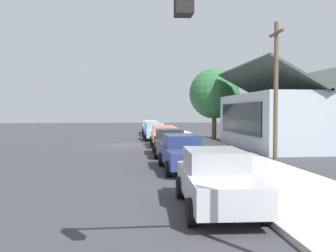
{
  "coord_description": "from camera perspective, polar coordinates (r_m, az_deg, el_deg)",
  "views": [
    {
      "loc": [
        28.96,
        0.26,
        2.65
      ],
      "look_at": [
        -0.49,
        3.41,
        1.5
      ],
      "focal_mm": 39.0,
      "sensor_mm": 36.0,
      "label": 1
    }
  ],
  "objects": [
    {
      "name": "ground_plane",
      "position": [
        29.09,
        -6.6,
        -3.01
      ],
      "size": [
        120.0,
        120.0,
        0.0
      ],
      "primitive_type": "plane",
      "color": "#38383D"
    },
    {
      "name": "sidewalk_curb",
      "position": [
        29.56,
        4.33,
        -2.76
      ],
      "size": [
        60.0,
        4.2,
        0.16
      ],
      "primitive_type": "cube",
      "color": "#B2AFA8",
      "rests_on": "ground"
    },
    {
      "name": "car_ivory",
      "position": [
        45.97,
        -2.84,
        -0.06
      ],
      "size": [
        4.45,
        2.12,
        1.59
      ],
      "rotation": [
        0.0,
        0.0,
        -0.03
      ],
      "color": "silver",
      "rests_on": "ground"
    },
    {
      "name": "car_seafoam",
      "position": [
        40.49,
        -2.52,
        -0.37
      ],
      "size": [
        4.55,
        2.02,
        1.59
      ],
      "rotation": [
        0.0,
        0.0,
        0.0
      ],
      "color": "#9ED1BC",
      "rests_on": "ground"
    },
    {
      "name": "car_skyblue",
      "position": [
        34.15,
        -2.1,
        -0.85
      ],
      "size": [
        4.67,
        2.09,
        1.59
      ],
      "rotation": [
        0.0,
        0.0,
        0.02
      ],
      "color": "#8CB7E0",
      "rests_on": "ground"
    },
    {
      "name": "car_coral",
      "position": [
        28.2,
        -0.72,
        -1.5
      ],
      "size": [
        4.58,
        2.11,
        1.59
      ],
      "rotation": [
        0.0,
        0.0,
        -0.03
      ],
      "color": "#EA8C75",
      "rests_on": "ground"
    },
    {
      "name": "car_charcoal",
      "position": [
        22.24,
        0.25,
        -2.5
      ],
      "size": [
        4.75,
        2.12,
        1.59
      ],
      "rotation": [
        0.0,
        0.0,
        -0.03
      ],
      "color": "#2D3035",
      "rests_on": "ground"
    },
    {
      "name": "car_navy",
      "position": [
        16.58,
        2.31,
        -4.13
      ],
      "size": [
        4.79,
        1.99,
        1.59
      ],
      "rotation": [
        0.0,
        0.0,
        0.01
      ],
      "color": "navy",
      "rests_on": "ground"
    },
    {
      "name": "car_silver",
      "position": [
        10.16,
        7.55,
        -8.21
      ],
      "size": [
        4.54,
        2.11,
        1.59
      ],
      "rotation": [
        0.0,
        0.0,
        -0.04
      ],
      "color": "silver",
      "rests_on": "ground"
    },
    {
      "name": "storefront_building",
      "position": [
        28.55,
        18.14,
        1.05
      ],
      "size": [
        12.02,
        7.62,
        6.02
      ],
      "color": "#ADBCC6",
      "rests_on": "ground"
    },
    {
      "name": "shade_tree",
      "position": [
        35.38,
        7.25,
        5.03
      ],
      "size": [
        4.81,
        4.81,
        6.81
      ],
      "color": "brown",
      "rests_on": "ground"
    },
    {
      "name": "traffic_light_main",
      "position": [
        5.49,
        18.88,
        10.9
      ],
      "size": [
        0.37,
        2.79,
        5.2
      ],
      "color": "#383833",
      "rests_on": "ground"
    },
    {
      "name": "utility_pole_wooden",
      "position": [
        20.74,
        16.51,
        5.67
      ],
      "size": [
        1.8,
        0.24,
        7.5
      ],
      "color": "brown",
      "rests_on": "ground"
    },
    {
      "name": "fire_hydrant_red",
      "position": [
        31.4,
        1.12,
        -1.7
      ],
      "size": [
        0.22,
        0.22,
        0.71
      ],
      "color": "red",
      "rests_on": "sidewalk_curb"
    }
  ]
}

